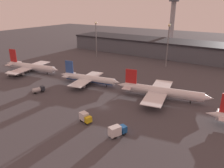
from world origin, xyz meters
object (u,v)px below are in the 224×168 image
Objects in this scene: control_tower at (172,18)px; airplane_1 at (88,79)px; service_vehicle_1 at (13,73)px; service_vehicle_4 at (117,131)px; service_vehicle_0 at (85,117)px; airplane_2 at (161,92)px; airplane_0 at (31,67)px; service_vehicle_2 at (39,90)px.

airplane_1 is at bearing -92.47° from control_tower.
control_tower is at bearing 41.54° from service_vehicle_1.
service_vehicle_4 is 0.13× the size of control_tower.
service_vehicle_0 is 0.11× the size of control_tower.
service_vehicle_1 is 147.28m from control_tower.
airplane_2 is 37.39m from service_vehicle_4.
airplane_0 is 1.15× the size of airplane_1.
control_tower is (53.12, 134.64, 27.23)m from service_vehicle_1.
airplane_0 is at bearing 51.18° from service_vehicle_1.
service_vehicle_1 is at bearing -111.90° from airplane_0.
service_vehicle_0 reaches higher than service_vehicle_1.
airplane_1 is (45.45, 2.20, -0.29)m from airplane_0.
service_vehicle_4 reaches higher than service_vehicle_1.
airplane_0 reaches higher than service_vehicle_1.
control_tower is at bearing 77.51° from airplane_1.
service_vehicle_2 is (-37.85, 9.88, -0.28)m from service_vehicle_0.
airplane_1 is 5.09× the size of service_vehicle_1.
service_vehicle_4 is (52.70, -11.43, 0.43)m from service_vehicle_2.
service_vehicle_0 is 0.87× the size of service_vehicle_2.
control_tower reaches higher than service_vehicle_4.
airplane_1 is 6.69× the size of service_vehicle_0.
service_vehicle_2 is at bearing -179.27° from service_vehicle_0.
control_tower reaches higher than service_vehicle_1.
airplane_0 is 76.62m from service_vehicle_0.
airplane_2 is 90.17m from service_vehicle_1.
control_tower reaches higher than airplane_1.
airplane_0 is 0.95× the size of airplane_2.
airplane_1 reaches higher than service_vehicle_2.
service_vehicle_0 is at bearing -33.81° from airplane_0.
airplane_1 is at bearing 72.36° from service_vehicle_4.
airplane_0 is 7.69× the size of service_vehicle_0.
service_vehicle_4 is (14.85, -1.55, 0.15)m from service_vehicle_0.
service_vehicle_2 is 53.93m from service_vehicle_4.
control_tower is (18.42, 143.97, 27.23)m from service_vehicle_2.
service_vehicle_2 is at bearing -164.34° from airplane_2.
service_vehicle_4 is (39.50, -34.66, -1.02)m from airplane_1.
service_vehicle_4 is at bearing -30.93° from airplane_0.
airplane_1 is 40.79m from airplane_2.
airplane_2 is (86.15, 4.89, 0.09)m from airplane_0.
service_vehicle_2 is (-53.90, -25.91, -1.84)m from airplane_2.
airplane_0 is 86.29m from airplane_2.
control_tower is (-34.29, 155.40, 26.80)m from service_vehicle_4.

